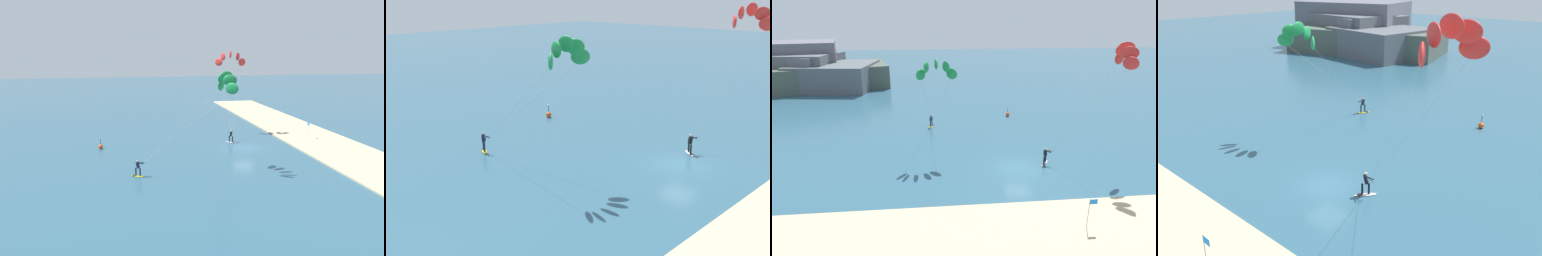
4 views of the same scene
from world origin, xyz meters
TOP-DOWN VIEW (x-y plane):
  - ground_plane at (0.00, 0.00)m, footprint 240.00×240.00m
  - kitesurfer_nearshore at (8.48, -0.61)m, footprint 7.65×4.50m
  - kitesurfer_mid_water at (-7.69, 5.13)m, footprint 4.27×10.46m
  - marker_buoy at (2.91, 17.60)m, footprint 0.56×0.56m
  - beach_flag at (2.30, -9.99)m, footprint 0.56×0.05m
  - distant_headland at (-34.65, 43.30)m, footprint 33.35×22.62m

SIDE VIEW (x-z plane):
  - ground_plane at x=0.00m, z-range 0.00..0.00m
  - marker_buoy at x=2.91m, z-range -0.39..0.99m
  - beach_flag at x=2.30m, z-range 0.60..2.80m
  - distant_headland at x=-34.65m, z-range -1.12..7.72m
  - kitesurfer_mid_water at x=-7.69m, z-range 3.52..13.56m
  - kitesurfer_nearshore at x=8.48m, z-range 4.35..16.27m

